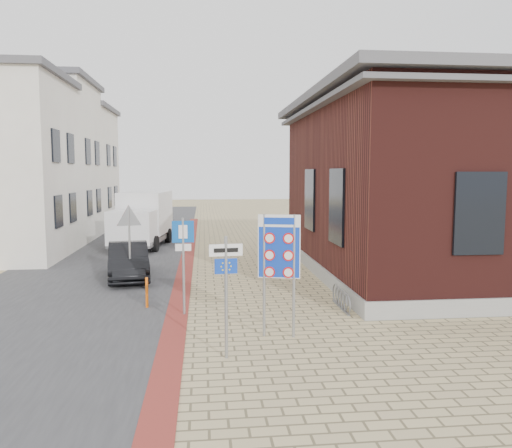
{
  "coord_description": "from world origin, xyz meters",
  "views": [
    {
      "loc": [
        -1.25,
        -11.43,
        3.89
      ],
      "look_at": [
        0.46,
        4.65,
        2.2
      ],
      "focal_mm": 35.0,
      "sensor_mm": 36.0,
      "label": 1
    }
  ],
  "objects": [
    {
      "name": "parking_sign",
      "position": [
        -1.8,
        2.0,
        1.83
      ],
      "size": [
        0.59,
        0.07,
        2.67
      ],
      "rotation": [
        0.0,
        0.0,
        0.01
      ],
      "color": "gray",
      "rests_on": "ground"
    },
    {
      "name": "border_sign",
      "position": [
        0.5,
        -0.05,
        2.1
      ],
      "size": [
        0.97,
        0.29,
        2.91
      ],
      "rotation": [
        0.0,
        0.0,
        -0.25
      ],
      "color": "gray",
      "rests_on": "ground"
    },
    {
      "name": "townhouse_far",
      "position": [
        -10.99,
        24.0,
        4.17
      ],
      "size": [
        7.4,
        6.4,
        8.3
      ],
      "color": "silver",
      "rests_on": "ground"
    },
    {
      "name": "box_truck",
      "position": [
        -4.41,
        14.89,
        1.47
      ],
      "size": [
        2.85,
        5.66,
        2.84
      ],
      "rotation": [
        0.0,
        0.0,
        -0.13
      ],
      "color": "slate",
      "rests_on": "ground"
    },
    {
      "name": "curb_strip",
      "position": [
        -2.0,
        10.0,
        0.01
      ],
      "size": [
        0.6,
        40.0,
        0.02
      ],
      "primitive_type": "cube",
      "color": "maroon",
      "rests_on": "ground"
    },
    {
      "name": "townhouse_mid",
      "position": [
        -10.99,
        18.0,
        4.57
      ],
      "size": [
        7.4,
        6.4,
        9.1
      ],
      "color": "silver",
      "rests_on": "ground"
    },
    {
      "name": "bollard",
      "position": [
        -2.89,
        2.8,
        0.45
      ],
      "size": [
        0.1,
        0.1,
        0.89
      ],
      "primitive_type": "cylinder",
      "rotation": [
        0.0,
        0.0,
        -0.3
      ],
      "color": "#F7620D",
      "rests_on": "ground"
    },
    {
      "name": "road_strip",
      "position": [
        -5.5,
        15.0,
        0.01
      ],
      "size": [
        7.0,
        60.0,
        0.02
      ],
      "primitive_type": "cube",
      "color": "#38383A",
      "rests_on": "ground"
    },
    {
      "name": "ground",
      "position": [
        0.0,
        0.0,
        0.0
      ],
      "size": [
        120.0,
        120.0,
        0.0
      ],
      "primitive_type": "plane",
      "color": "tan",
      "rests_on": "ground"
    },
    {
      "name": "essen_sign",
      "position": [
        -0.8,
        -1.3,
        1.71
      ],
      "size": [
        0.69,
        0.11,
        2.57
      ],
      "rotation": [
        0.0,
        0.0,
        0.1
      ],
      "color": "gray",
      "rests_on": "ground"
    },
    {
      "name": "sedan",
      "position": [
        -4.0,
        6.99,
        0.65
      ],
      "size": [
        1.99,
        4.14,
        1.31
      ],
      "primitive_type": "imported",
      "rotation": [
        0.0,
        0.0,
        0.16
      ],
      "color": "black",
      "rests_on": "ground"
    },
    {
      "name": "yield_sign",
      "position": [
        -3.8,
        6.0,
        2.09
      ],
      "size": [
        0.95,
        0.27,
        2.72
      ],
      "rotation": [
        0.0,
        0.0,
        0.22
      ],
      "color": "gray",
      "rests_on": "ground"
    },
    {
      "name": "brick_building",
      "position": [
        8.99,
        7.0,
        3.49
      ],
      "size": [
        13.0,
        13.0,
        6.8
      ],
      "color": "gray",
      "rests_on": "ground"
    },
    {
      "name": "bike_rack",
      "position": [
        2.65,
        2.2,
        0.26
      ],
      "size": [
        0.08,
        1.8,
        0.6
      ],
      "color": "slate",
      "rests_on": "ground"
    }
  ]
}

